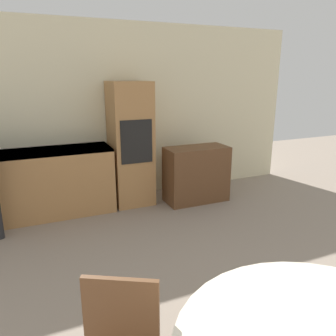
# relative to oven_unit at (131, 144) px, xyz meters

# --- Properties ---
(wall_back) EXTENTS (6.40, 0.05, 2.60)m
(wall_back) POSITION_rel_oven_unit_xyz_m (-0.32, 0.34, 0.41)
(wall_back) COLOR beige
(wall_back) RESTS_ON ground_plane
(kitchen_counter) EXTENTS (2.35, 0.60, 0.90)m
(kitchen_counter) POSITION_rel_oven_unit_xyz_m (-1.49, -0.01, -0.42)
(kitchen_counter) COLOR #AD7A47
(kitchen_counter) RESTS_ON ground_plane
(oven_unit) EXTENTS (0.56, 0.59, 1.77)m
(oven_unit) POSITION_rel_oven_unit_xyz_m (0.00, 0.00, 0.00)
(oven_unit) COLOR #AD7A47
(oven_unit) RESTS_ON ground_plane
(sideboard) EXTENTS (0.93, 0.45, 0.83)m
(sideboard) POSITION_rel_oven_unit_xyz_m (0.91, -0.34, -0.47)
(sideboard) COLOR brown
(sideboard) RESTS_ON ground_plane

